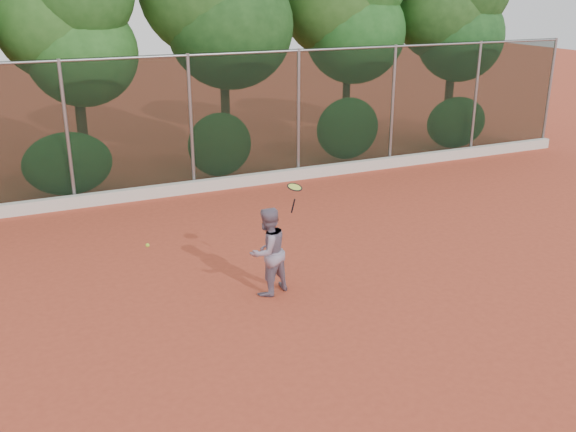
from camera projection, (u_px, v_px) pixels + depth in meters
name	position (u px, v px, depth m)	size (l,w,h in m)	color
ground	(312.00, 304.00, 10.80)	(80.00, 80.00, 0.00)	#B8442B
concrete_curb	(196.00, 187.00, 16.60)	(24.00, 0.20, 0.30)	silver
tennis_player	(268.00, 251.00, 10.93)	(0.76, 0.59, 1.56)	gray
chainlink_fence	(191.00, 120.00, 16.18)	(24.09, 0.09, 3.50)	black
foliage_backdrop	(145.00, 12.00, 16.80)	(23.70, 3.63, 7.55)	#402718
tennis_racket	(294.00, 189.00, 10.71)	(0.35, 0.34, 0.53)	black
tennis_ball_in_flight	(148.00, 245.00, 9.65)	(0.06, 0.06, 0.06)	#B0D530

